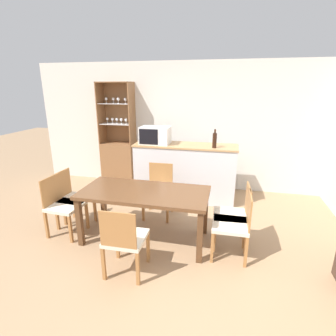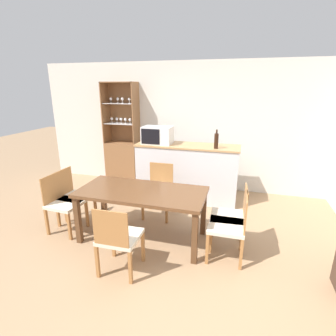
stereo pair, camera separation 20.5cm
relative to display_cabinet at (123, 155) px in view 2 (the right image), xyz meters
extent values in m
plane|color=#A37F5B|center=(1.57, -2.42, -0.63)|extent=(18.00, 18.00, 0.00)
cube|color=silver|center=(1.57, 0.21, 0.65)|extent=(6.80, 0.06, 2.55)
cube|color=silver|center=(1.54, -0.49, -0.12)|extent=(1.86, 0.54, 1.02)
cube|color=tan|center=(1.54, -0.49, 0.41)|extent=(1.89, 0.57, 0.03)
cube|color=brown|center=(0.00, -0.01, -0.18)|extent=(0.71, 0.39, 0.91)
cube|color=brown|center=(0.00, 0.17, 0.90)|extent=(0.71, 0.02, 1.25)
cube|color=brown|center=(-0.34, -0.01, 0.90)|extent=(0.02, 0.39, 1.25)
cube|color=brown|center=(0.34, -0.01, 0.90)|extent=(0.02, 0.39, 1.25)
cube|color=brown|center=(0.00, -0.01, 1.52)|extent=(0.71, 0.39, 0.02)
cube|color=white|center=(0.00, -0.01, 0.69)|extent=(0.66, 0.34, 0.01)
cube|color=white|center=(0.00, -0.01, 1.10)|extent=(0.66, 0.34, 0.01)
cylinder|color=white|center=(-0.22, 0.01, 0.70)|extent=(0.04, 0.04, 0.01)
cylinder|color=white|center=(-0.22, 0.01, 0.73)|extent=(0.01, 0.01, 0.06)
sphere|color=white|center=(-0.22, 0.01, 0.78)|extent=(0.06, 0.06, 0.06)
cylinder|color=white|center=(-0.21, -0.01, 1.11)|extent=(0.04, 0.04, 0.01)
cylinder|color=white|center=(-0.21, -0.01, 1.14)|extent=(0.01, 0.01, 0.06)
sphere|color=white|center=(-0.21, -0.01, 1.19)|extent=(0.06, 0.06, 0.06)
cylinder|color=white|center=(-0.11, 0.02, 0.70)|extent=(0.04, 0.04, 0.01)
cylinder|color=white|center=(-0.11, 0.02, 0.73)|extent=(0.01, 0.01, 0.06)
sphere|color=white|center=(-0.11, 0.02, 0.78)|extent=(0.06, 0.06, 0.06)
cylinder|color=white|center=(-0.07, 0.03, 1.11)|extent=(0.04, 0.04, 0.01)
cylinder|color=white|center=(-0.07, 0.03, 1.14)|extent=(0.01, 0.01, 0.06)
sphere|color=white|center=(-0.07, 0.03, 1.19)|extent=(0.06, 0.06, 0.06)
cylinder|color=white|center=(0.00, -0.01, 0.70)|extent=(0.04, 0.04, 0.01)
cylinder|color=white|center=(0.00, -0.01, 0.73)|extent=(0.01, 0.01, 0.06)
sphere|color=white|center=(0.00, -0.01, 0.78)|extent=(0.06, 0.06, 0.06)
cylinder|color=white|center=(0.07, -0.04, 1.11)|extent=(0.04, 0.04, 0.01)
cylinder|color=white|center=(0.07, -0.04, 1.14)|extent=(0.01, 0.01, 0.06)
sphere|color=white|center=(0.07, -0.04, 1.19)|extent=(0.06, 0.06, 0.06)
cylinder|color=white|center=(0.11, -0.04, 0.70)|extent=(0.04, 0.04, 0.01)
cylinder|color=white|center=(0.11, -0.04, 0.73)|extent=(0.01, 0.01, 0.06)
sphere|color=white|center=(0.11, -0.04, 0.78)|extent=(0.06, 0.06, 0.06)
cylinder|color=white|center=(0.21, -0.01, 1.11)|extent=(0.04, 0.04, 0.01)
cylinder|color=white|center=(0.21, -0.01, 1.14)|extent=(0.01, 0.01, 0.06)
sphere|color=white|center=(0.21, -0.01, 1.19)|extent=(0.06, 0.06, 0.06)
cylinder|color=white|center=(0.22, -0.06, 0.70)|extent=(0.04, 0.04, 0.01)
cylinder|color=white|center=(0.22, -0.06, 0.73)|extent=(0.01, 0.01, 0.06)
sphere|color=white|center=(0.22, -0.06, 0.78)|extent=(0.06, 0.06, 0.06)
cube|color=brown|center=(1.24, -2.02, 0.07)|extent=(1.72, 0.81, 0.05)
cube|color=brown|center=(0.44, -2.37, -0.29)|extent=(0.07, 0.07, 0.68)
cube|color=brown|center=(2.04, -2.37, -0.29)|extent=(0.07, 0.07, 0.68)
cube|color=brown|center=(0.44, -1.67, -0.29)|extent=(0.07, 0.07, 0.68)
cube|color=brown|center=(2.04, -1.67, -0.29)|extent=(0.07, 0.07, 0.68)
cube|color=beige|center=(0.09, -1.90, -0.20)|extent=(0.46, 0.46, 0.05)
cube|color=#A8703D|center=(-0.12, -1.89, 0.03)|extent=(0.04, 0.40, 0.40)
cube|color=#A8703D|center=(0.30, -1.71, -0.43)|extent=(0.04, 0.04, 0.41)
cube|color=#A8703D|center=(0.27, -2.11, -0.43)|extent=(0.04, 0.04, 0.41)
cube|color=#A8703D|center=(-0.10, -1.69, -0.43)|extent=(0.04, 0.04, 0.41)
cube|color=#A8703D|center=(-0.12, -2.08, -0.43)|extent=(0.04, 0.04, 0.41)
cube|color=beige|center=(2.39, -2.14, -0.20)|extent=(0.44, 0.44, 0.05)
cube|color=#A8703D|center=(2.60, -2.14, 0.03)|extent=(0.02, 0.40, 0.40)
cube|color=#A8703D|center=(2.19, -2.34, -0.43)|extent=(0.04, 0.04, 0.41)
cube|color=#A8703D|center=(2.19, -1.95, -0.43)|extent=(0.04, 0.04, 0.41)
cube|color=#A8703D|center=(2.59, -2.34, -0.43)|extent=(0.04, 0.04, 0.41)
cube|color=#A8703D|center=(2.59, -1.94, -0.43)|extent=(0.04, 0.04, 0.41)
cube|color=beige|center=(2.39, -1.90, -0.20)|extent=(0.46, 0.46, 0.05)
cube|color=#A8703D|center=(2.60, -1.88, 0.03)|extent=(0.04, 0.40, 0.40)
cube|color=#A8703D|center=(2.20, -2.11, -0.43)|extent=(0.04, 0.04, 0.41)
cube|color=#A8703D|center=(2.18, -1.71, -0.43)|extent=(0.04, 0.04, 0.41)
cube|color=#A8703D|center=(2.60, -2.08, -0.43)|extent=(0.04, 0.04, 0.41)
cube|color=#A8703D|center=(2.57, -1.69, -0.43)|extent=(0.04, 0.04, 0.41)
cube|color=beige|center=(1.24, -2.72, -0.20)|extent=(0.44, 0.44, 0.05)
cube|color=#A8703D|center=(1.24, -2.92, 0.03)|extent=(0.40, 0.03, 0.40)
cube|color=#A8703D|center=(1.04, -2.52, -0.43)|extent=(0.04, 0.04, 0.41)
cube|color=#A8703D|center=(1.43, -2.51, -0.43)|extent=(0.04, 0.04, 0.41)
cube|color=#A8703D|center=(1.04, -2.92, -0.43)|extent=(0.04, 0.04, 0.41)
cube|color=#A8703D|center=(1.44, -2.91, -0.43)|extent=(0.04, 0.04, 0.41)
cube|color=beige|center=(0.09, -2.14, -0.20)|extent=(0.46, 0.46, 0.05)
cube|color=#A8703D|center=(-0.12, -2.13, 0.03)|extent=(0.04, 0.40, 0.40)
cube|color=#A8703D|center=(0.30, -1.96, -0.43)|extent=(0.04, 0.04, 0.41)
cube|color=#A8703D|center=(0.27, -2.35, -0.43)|extent=(0.04, 0.04, 0.41)
cube|color=#A8703D|center=(-0.10, -1.93, -0.43)|extent=(0.04, 0.04, 0.41)
cube|color=#A8703D|center=(-0.12, -2.33, -0.43)|extent=(0.04, 0.04, 0.41)
cube|color=beige|center=(1.24, -1.33, -0.20)|extent=(0.45, 0.45, 0.05)
cube|color=#A8703D|center=(1.23, -1.12, 0.03)|extent=(0.40, 0.03, 0.40)
cube|color=#A8703D|center=(1.44, -1.52, -0.43)|extent=(0.04, 0.04, 0.41)
cube|color=#A8703D|center=(1.05, -1.53, -0.43)|extent=(0.04, 0.04, 0.41)
cube|color=#A8703D|center=(1.43, -1.12, -0.43)|extent=(0.04, 0.04, 0.41)
cube|color=#A8703D|center=(1.04, -1.13, -0.43)|extent=(0.04, 0.04, 0.41)
cube|color=silver|center=(0.98, -0.53, 0.58)|extent=(0.54, 0.35, 0.31)
cube|color=black|center=(0.90, -0.71, 0.58)|extent=(0.35, 0.01, 0.27)
cylinder|color=black|center=(2.07, -0.64, 0.55)|extent=(0.07, 0.07, 0.26)
cylinder|color=black|center=(2.07, -0.64, 0.71)|extent=(0.03, 0.03, 0.07)
camera|label=1|loc=(2.29, -5.13, 1.45)|focal=28.00mm
camera|label=2|loc=(2.49, -5.08, 1.45)|focal=28.00mm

